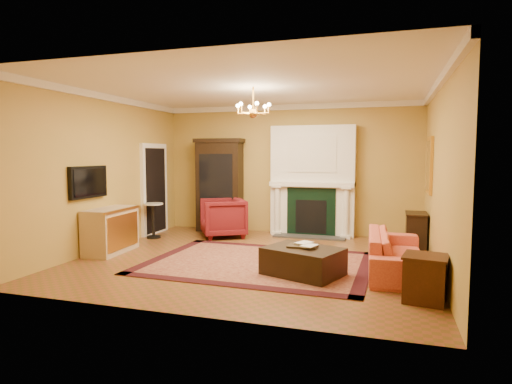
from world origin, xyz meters
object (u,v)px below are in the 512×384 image
at_px(end_table, 425,280).
at_px(leather_ottoman, 303,261).
at_px(commode, 111,230).
at_px(console_table, 416,233).
at_px(china_cabinet, 220,187).
at_px(coral_sofa, 397,246).
at_px(wingback_armchair, 223,216).
at_px(pedestal_table, 153,218).

relative_size(end_table, leather_ottoman, 0.51).
height_order(commode, console_table, commode).
relative_size(china_cabinet, coral_sofa, 0.99).
height_order(wingback_armchair, pedestal_table, wingback_armchair).
bearing_deg(leather_ottoman, end_table, -1.78).
bearing_deg(wingback_armchair, end_table, 19.98).
relative_size(wingback_armchair, commode, 0.84).
bearing_deg(coral_sofa, leather_ottoman, 111.98).
xyz_separation_m(coral_sofa, leather_ottoman, (-1.37, -0.62, -0.20)).
height_order(console_table, leather_ottoman, console_table).
bearing_deg(china_cabinet, console_table, -14.42).
height_order(china_cabinet, leather_ottoman, china_cabinet).
relative_size(pedestal_table, end_table, 1.39).
xyz_separation_m(commode, console_table, (5.51, 1.86, -0.07)).
xyz_separation_m(china_cabinet, leather_ottoman, (2.67, -3.23, -0.84)).
relative_size(pedestal_table, commode, 0.69).
xyz_separation_m(pedestal_table, coral_sofa, (5.10, -1.31, -0.03)).
bearing_deg(coral_sofa, wingback_armchair, 60.35).
bearing_deg(leather_ottoman, wingback_armchair, 153.29).
height_order(end_table, leather_ottoman, end_table).
bearing_deg(pedestal_table, coral_sofa, -14.40).
xyz_separation_m(china_cabinet, end_table, (4.36, -3.93, -0.78)).
distance_m(china_cabinet, wingback_armchair, 1.00).
distance_m(coral_sofa, console_table, 1.73).
distance_m(pedestal_table, commode, 1.48).
height_order(wingback_armchair, end_table, wingback_armchair).
bearing_deg(end_table, wingback_armchair, 141.26).
xyz_separation_m(wingback_armchair, leather_ottoman, (2.31, -2.51, -0.26)).
relative_size(end_table, console_table, 0.79).
bearing_deg(end_table, coral_sofa, 103.61).
height_order(pedestal_table, console_table, pedestal_table).
relative_size(coral_sofa, end_table, 3.83).
distance_m(china_cabinet, pedestal_table, 1.78).
bearing_deg(commode, pedestal_table, 85.71).
bearing_deg(console_table, end_table, -90.42).
height_order(china_cabinet, end_table, china_cabinet).
height_order(end_table, console_table, console_table).
distance_m(wingback_armchair, coral_sofa, 4.13).
height_order(commode, end_table, commode).
relative_size(coral_sofa, console_table, 3.04).
relative_size(wingback_armchair, coral_sofa, 0.44).
bearing_deg(china_cabinet, wingback_armchair, -65.91).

